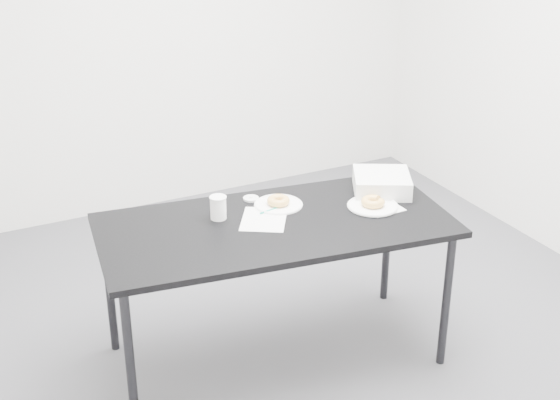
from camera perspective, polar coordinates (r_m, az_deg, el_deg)
name	(u,v)px	position (r m, az deg, el deg)	size (l,w,h in m)	color
floor	(292,335)	(4.33, 0.87, -9.86)	(4.00, 4.00, 0.00)	#4F4F55
wall_back	(159,20)	(5.53, -8.86, 12.85)	(4.00, 0.02, 2.70)	white
table	(275,233)	(3.80, -0.35, -2.44)	(1.80, 1.02, 0.78)	black
scorecard	(264,219)	(3.81, -1.19, -1.43)	(0.21, 0.27, 0.00)	white
logo_patch	(273,209)	(3.90, -0.48, -0.68)	(0.04, 0.04, 0.00)	green
pen	(270,210)	(3.89, -0.71, -0.74)	(0.01, 0.01, 0.13)	#0D957A
napkin	(382,207)	(3.96, 7.44, -0.53)	(0.18, 0.18, 0.00)	white
plate_near	(373,206)	(3.96, 6.80, -0.43)	(0.26, 0.26, 0.01)	white
donut_near	(373,202)	(3.95, 6.82, -0.12)	(0.12, 0.12, 0.04)	gold
plate_far	(278,205)	(3.95, -0.12, -0.34)	(0.25, 0.25, 0.01)	white
donut_far	(278,201)	(3.94, -0.12, -0.05)	(0.12, 0.12, 0.04)	gold
coffee_cup	(218,208)	(3.80, -4.54, -0.55)	(0.08, 0.08, 0.12)	white
cup_lid	(251,198)	(4.02, -2.14, 0.11)	(0.08, 0.08, 0.01)	white
bakery_box	(382,183)	(4.13, 7.45, 1.26)	(0.29, 0.29, 0.10)	silver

